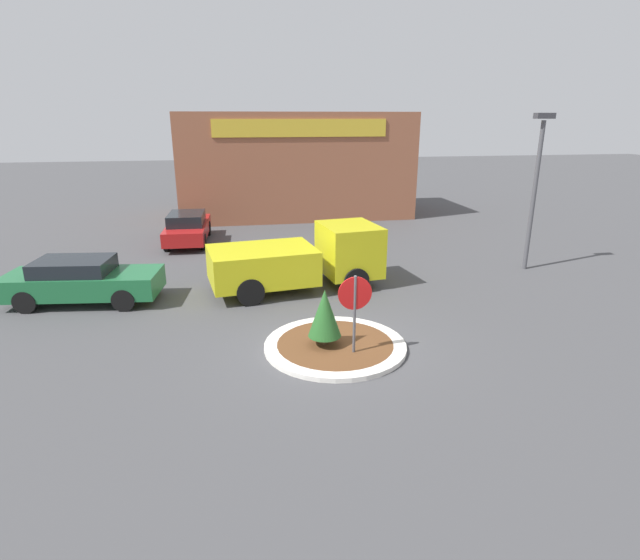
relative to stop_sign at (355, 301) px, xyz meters
The scene contains 9 objects.
ground_plane 1.58m from the stop_sign, 122.39° to the left, with size 120.00×120.00×0.00m, color #474749.
traffic_island 1.53m from the stop_sign, 122.39° to the left, with size 3.61×3.61×0.12m.
stop_sign is the anchor object (origin of this frame).
island_shrub 0.93m from the stop_sign, 140.81° to the left, with size 0.83×0.83×1.47m.
utility_truck 5.37m from the stop_sign, 95.83° to the left, with size 5.96×3.07×2.10m.
storefront_building 19.17m from the stop_sign, 87.00° to the left, with size 13.07×6.07×5.86m.
parked_sedan_green 9.13m from the stop_sign, 145.63° to the left, with size 4.83×2.30×1.42m.
parked_sedan_red 13.52m from the stop_sign, 110.92° to the left, with size 1.94×4.60×1.43m.
light_pole 10.48m from the stop_sign, 36.28° to the left, with size 0.70×0.30×5.74m.
Camera 1 is at (-2.40, -11.31, 5.61)m, focal length 28.00 mm.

